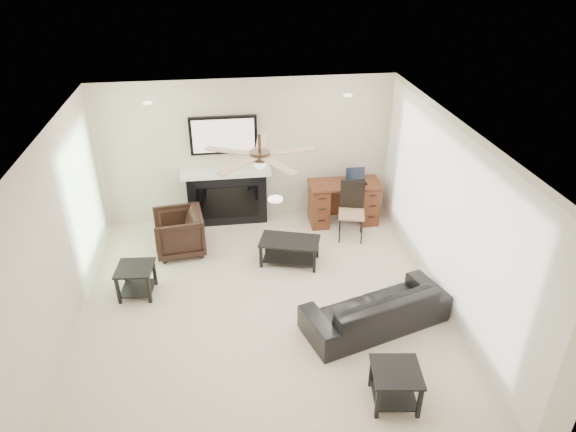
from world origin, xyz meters
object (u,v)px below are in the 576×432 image
(armchair, at_px, (179,233))
(sofa, at_px, (376,308))
(fireplace_unit, at_px, (226,173))
(desk, at_px, (344,203))
(coffee_table, at_px, (290,251))

(armchair, bearing_deg, sofa, 43.45)
(fireplace_unit, bearing_deg, sofa, -59.25)
(fireplace_unit, distance_m, desk, 2.11)
(armchair, bearing_deg, fireplace_unit, 130.17)
(desk, bearing_deg, coffee_table, -134.28)
(armchair, height_order, desk, desk)
(fireplace_unit, height_order, desk, fireplace_unit)
(sofa, bearing_deg, armchair, -56.75)
(coffee_table, distance_m, desk, 1.61)
(sofa, xyz_separation_m, desk, (0.21, 2.74, 0.10))
(armchair, relative_size, desk, 0.63)
(armchair, xyz_separation_m, fireplace_unit, (0.81, 0.87, 0.61))
(sofa, relative_size, armchair, 2.48)
(sofa, distance_m, coffee_table, 1.84)
(armchair, distance_m, coffee_table, 1.79)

